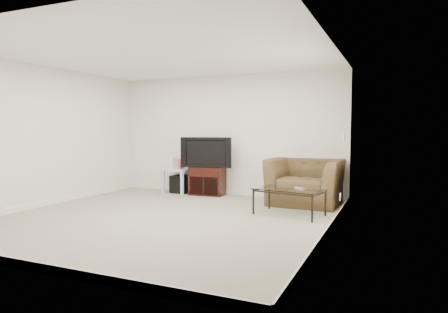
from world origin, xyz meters
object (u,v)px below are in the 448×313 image
at_px(television, 207,152).
at_px(coffee_table, 289,202).
at_px(tv_stand, 208,181).
at_px(recliner, 305,174).
at_px(side_table, 179,180).
at_px(subwoofer, 181,184).

distance_m(television, coffee_table, 2.51).
bearing_deg(tv_stand, recliner, -11.28).
height_order(tv_stand, recliner, recliner).
xyz_separation_m(television, side_table, (-0.69, 0.03, -0.64)).
relative_size(tv_stand, coffee_table, 0.65).
bearing_deg(side_table, tv_stand, 0.00).
height_order(subwoofer, recliner, recliner).
bearing_deg(side_table, coffee_table, -24.89).
height_order(television, side_table, television).
xyz_separation_m(recliner, coffee_table, (-0.04, -1.05, -0.35)).
xyz_separation_m(tv_stand, television, (0.00, -0.03, 0.61)).
bearing_deg(recliner, television, 176.63).
xyz_separation_m(side_table, subwoofer, (0.04, 0.02, -0.08)).
relative_size(tv_stand, television, 0.70).
relative_size(subwoofer, recliner, 0.29).
bearing_deg(coffee_table, recliner, 87.91).
distance_m(side_table, coffee_table, 3.04).
height_order(television, recliner, television).
bearing_deg(side_table, recliner, -4.70).
distance_m(tv_stand, coffee_table, 2.43).
xyz_separation_m(tv_stand, recliner, (2.11, -0.23, 0.27)).
bearing_deg(tv_stand, coffee_table, -36.79).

